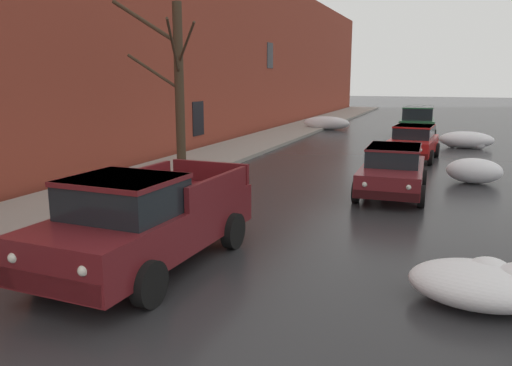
{
  "coord_description": "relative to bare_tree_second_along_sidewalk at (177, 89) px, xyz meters",
  "views": [
    {
      "loc": [
        3.48,
        -1.38,
        3.34
      ],
      "look_at": [
        -0.5,
        8.97,
        1.04
      ],
      "focal_mm": 35.33,
      "sensor_mm": 36.0,
      "label": 1
    }
  ],
  "objects": [
    {
      "name": "snow_bank_along_left_kerb",
      "position": [
        8.73,
        3.83,
        -2.63
      ],
      "size": [
        1.72,
        1.13,
        0.82
      ],
      "color": "white",
      "rests_on": "ground"
    },
    {
      "name": "sedan_red_parked_kerbside_mid",
      "position": [
        6.48,
        8.31,
        -2.27
      ],
      "size": [
        2.12,
        4.01,
        1.42
      ],
      "color": "red",
      "rests_on": "ground"
    },
    {
      "name": "left_sidewalk_slab",
      "position": [
        -1.48,
        5.67,
        -2.94
      ],
      "size": [
        3.15,
        80.0,
        0.15
      ],
      "primitive_type": "cube",
      "color": "gray",
      "rests_on": "ground"
    },
    {
      "name": "snow_bank_along_right_kerb",
      "position": [
        0.24,
        19.34,
        -2.59
      ],
      "size": [
        3.09,
        1.0,
        0.89
      ],
      "color": "white",
      "rests_on": "ground"
    },
    {
      "name": "brick_townhouse_facade",
      "position": [
        -3.55,
        5.66,
        1.84
      ],
      "size": [
        0.63,
        80.0,
        9.73
      ],
      "color": "brown",
      "rests_on": "ground"
    },
    {
      "name": "suv_green_parked_far_down_block",
      "position": [
        6.14,
        16.13,
        -2.03
      ],
      "size": [
        2.18,
        4.51,
        1.82
      ],
      "color": "#1E5633",
      "rests_on": "ground"
    },
    {
      "name": "snow_bank_near_corner_right",
      "position": [
        8.65,
        12.9,
        -2.63
      ],
      "size": [
        2.55,
        1.25,
        0.82
      ],
      "color": "white",
      "rests_on": "ground"
    },
    {
      "name": "snow_bank_near_corner_left",
      "position": [
        0.73,
        -3.95,
        -2.72
      ],
      "size": [
        2.8,
        1.32,
        0.7
      ],
      "color": "white",
      "rests_on": "ground"
    },
    {
      "name": "pickup_truck_maroon_approaching_near_lane",
      "position": [
        2.95,
        -6.39,
        -2.14
      ],
      "size": [
        2.3,
        4.92,
        1.76
      ],
      "color": "maroon",
      "rests_on": "ground"
    },
    {
      "name": "sedan_maroon_parked_kerbside_close",
      "position": [
        6.41,
        1.19,
        -2.27
      ],
      "size": [
        1.99,
        4.19,
        1.42
      ],
      "color": "maroon",
      "rests_on": "ground"
    },
    {
      "name": "bare_tree_second_along_sidewalk",
      "position": [
        0.0,
        0.0,
        0.0
      ],
      "size": [
        3.15,
        2.17,
        5.69
      ],
      "color": "#423323",
      "rests_on": "ground"
    },
    {
      "name": "fire_hydrant",
      "position": [
        0.51,
        -2.96,
        -2.66
      ],
      "size": [
        0.42,
        0.22,
        0.71
      ],
      "color": "red",
      "rests_on": "ground"
    },
    {
      "name": "snow_bank_far_right_pile",
      "position": [
        8.56,
        -5.86,
        -2.7
      ],
      "size": [
        2.02,
        1.48,
        0.71
      ],
      "color": "white",
      "rests_on": "ground"
    }
  ]
}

